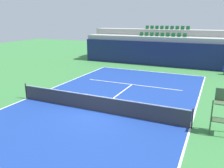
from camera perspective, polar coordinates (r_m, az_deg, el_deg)
ground_plane at (r=14.00m, az=-4.01°, el=-6.70°), size 80.00×80.00×0.00m
court_surface at (r=14.00m, az=-4.01°, el=-6.68°), size 11.00×24.00×0.01m
baseline_far at (r=24.68m, az=9.39°, el=3.10°), size 11.00×0.10×0.00m
sideline_left at (r=17.15m, az=-20.25°, el=-3.35°), size 0.10×24.00×0.00m
sideline_right at (r=12.54m, az=18.82°, el=-10.30°), size 0.10×24.00×0.00m
service_line_far at (r=19.54m, az=5.00°, el=-0.11°), size 8.26×0.10×0.00m
centre_service_line at (r=16.69m, az=1.26°, el=-2.85°), size 0.10×6.40×0.00m
back_wall at (r=27.59m, az=11.39°, el=7.28°), size 19.05×0.30×2.81m
stands_tier_lower at (r=28.86m, az=12.06°, el=8.14°), size 19.05×2.40×3.34m
stands_tier_upper at (r=31.14m, az=13.12°, el=9.30°), size 19.05×2.40×4.08m
seating_row_lower at (r=28.78m, az=12.32°, el=11.70°), size 5.64×0.44×0.44m
seating_row_upper at (r=31.08m, az=13.41°, el=13.28°), size 5.64×0.44×0.44m
tennis_net at (r=13.81m, az=-4.05°, el=-4.75°), size 11.08×0.08×1.07m
umpire_chair at (r=12.12m, az=25.24°, el=-5.88°), size 0.76×0.66×2.20m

